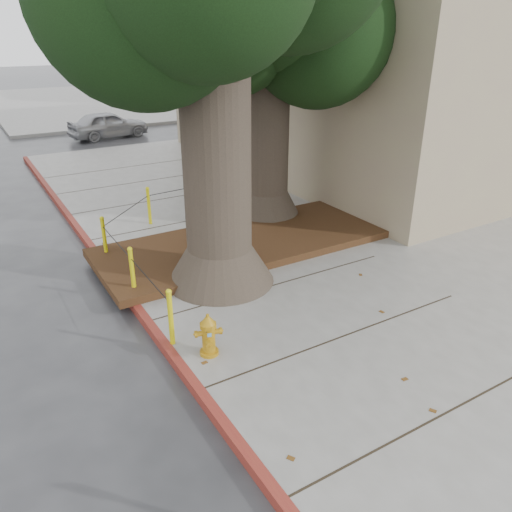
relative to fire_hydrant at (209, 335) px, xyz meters
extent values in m
plane|color=#28282B|center=(1.54, -0.67, -0.48)|extent=(140.00, 140.00, 0.00)
cube|color=slate|center=(7.54, 1.83, -0.41)|extent=(16.00, 26.00, 0.15)
cube|color=slate|center=(7.54, 29.33, -0.41)|extent=(16.00, 20.00, 0.15)
cube|color=maroon|center=(-0.46, 1.83, -0.41)|extent=(0.14, 26.00, 0.16)
cube|color=black|center=(2.44, 3.23, -0.25)|extent=(6.40, 2.60, 0.16)
cube|color=gray|center=(11.54, 7.83, 4.52)|extent=(12.00, 13.00, 10.00)
cube|color=silver|center=(17.54, 25.33, 4.02)|extent=(10.00, 10.00, 9.00)
cube|color=slate|center=(23.54, 31.33, 5.52)|extent=(12.00, 14.00, 12.00)
cone|color=#4C3F33|center=(1.24, 2.03, 0.02)|extent=(2.04, 2.04, 0.70)
cylinder|color=#4C3F33|center=(1.24, 2.03, 2.05)|extent=(1.20, 1.20, 4.22)
cone|color=#4C3F33|center=(3.84, 4.53, 0.02)|extent=(1.77, 1.77, 0.70)
cylinder|color=#4C3F33|center=(3.84, 4.53, 1.84)|extent=(1.04, 1.04, 3.84)
sphere|color=black|center=(4.94, 4.93, 4.50)|extent=(3.00, 3.00, 3.00)
cylinder|color=#D9CC0C|center=(-0.36, 0.53, 0.12)|extent=(0.08, 0.08, 0.90)
sphere|color=#D9CC0C|center=(-0.36, 0.53, 0.57)|extent=(0.09, 0.09, 0.09)
cylinder|color=#D9CC0C|center=(-0.36, 2.33, 0.12)|extent=(0.08, 0.08, 0.90)
sphere|color=#D9CC0C|center=(-0.36, 2.33, 0.57)|extent=(0.09, 0.09, 0.09)
cylinder|color=#D9CC0C|center=(-0.36, 4.13, 0.12)|extent=(0.08, 0.08, 0.90)
sphere|color=#D9CC0C|center=(-0.36, 4.13, 0.57)|extent=(0.09, 0.09, 0.09)
cylinder|color=#D9CC0C|center=(1.14, 5.63, 0.12)|extent=(0.08, 0.08, 0.90)
sphere|color=#D9CC0C|center=(1.14, 5.63, 0.57)|extent=(0.09, 0.09, 0.09)
cylinder|color=#D9CC0C|center=(3.34, 5.83, 0.12)|extent=(0.08, 0.08, 0.90)
sphere|color=#D9CC0C|center=(3.34, 5.83, 0.57)|extent=(0.09, 0.09, 0.09)
cylinder|color=black|center=(-0.36, 1.43, 0.39)|extent=(0.02, 1.80, 0.02)
cylinder|color=black|center=(-0.36, 3.23, 0.39)|extent=(0.02, 1.80, 0.02)
cylinder|color=black|center=(0.39, 4.88, 0.39)|extent=(1.51, 1.51, 0.02)
cylinder|color=black|center=(2.24, 5.73, 0.39)|extent=(2.20, 0.22, 0.02)
cylinder|color=#BE8613|center=(0.00, 0.00, -0.30)|extent=(0.35, 0.35, 0.05)
cylinder|color=#BE8613|center=(0.00, 0.00, -0.07)|extent=(0.24, 0.24, 0.44)
cylinder|color=#BE8613|center=(0.00, 0.00, 0.16)|extent=(0.32, 0.32, 0.06)
cone|color=#BE8613|center=(0.00, 0.00, 0.25)|extent=(0.30, 0.30, 0.12)
cylinder|color=#BE8613|center=(0.00, 0.00, 0.33)|extent=(0.06, 0.06, 0.04)
cylinder|color=#BE8613|center=(-0.11, 0.04, 0.04)|extent=(0.14, 0.11, 0.08)
cylinder|color=#BE8613|center=(0.11, -0.03, 0.04)|extent=(0.14, 0.11, 0.08)
cylinder|color=#BE8613|center=(-0.03, -0.10, -0.07)|extent=(0.15, 0.15, 0.11)
cube|color=#5999D8|center=(-0.03, -0.09, 0.06)|extent=(0.06, 0.02, 0.06)
imported|color=#A7A8AC|center=(3.48, 17.42, 0.11)|extent=(3.64, 1.84, 1.19)
imported|color=maroon|center=(13.44, 16.49, 0.16)|extent=(3.97, 1.59, 1.28)
camera|label=1|loc=(-2.56, -5.62, 4.09)|focal=35.00mm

